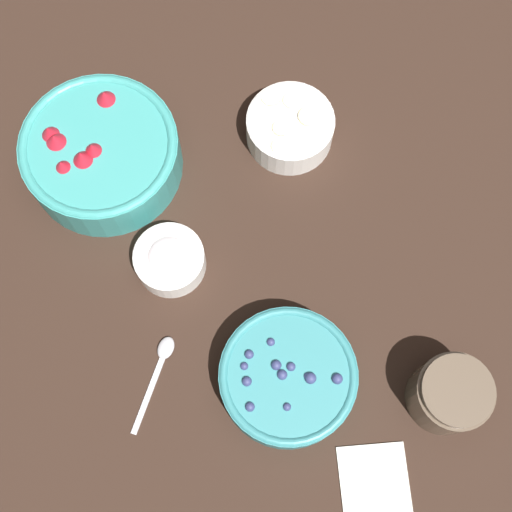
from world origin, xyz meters
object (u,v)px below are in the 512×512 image
Objects in this scene: bowl_blueberries at (288,377)px; bowl_bananas at (290,127)px; jar_chocolate at (449,394)px; bowl_strawberries at (101,153)px; bowl_cream at (170,259)px.

bowl_bananas is (0.36, -0.10, -0.00)m from bowl_blueberries.
jar_chocolate is (-0.43, -0.09, 0.01)m from bowl_bananas.
bowl_strawberries is 0.19m from bowl_cream.
bowl_bananas is 0.27m from bowl_cream.
bowl_bananas is at bearing -54.93° from bowl_cream.
bowl_blueberries is 0.21m from jar_chocolate.
bowl_blueberries is 0.37m from bowl_bananas.
bowl_strawberries is at bearing 24.67° from bowl_blueberries.
bowl_blueberries is at bearing -150.43° from bowl_cream.
jar_chocolate is at bearing -131.80° from bowl_cream.
jar_chocolate is (-0.46, -0.37, -0.01)m from bowl_strawberries.
bowl_bananas is (-0.02, -0.28, -0.01)m from bowl_strawberries.
jar_chocolate is (-0.08, -0.20, 0.01)m from bowl_blueberries.
jar_chocolate is (-0.28, -0.31, 0.01)m from bowl_cream.
bowl_cream is at bearing -161.46° from bowl_strawberries.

